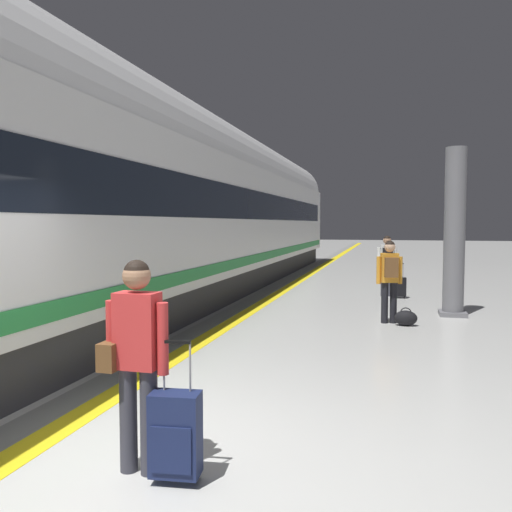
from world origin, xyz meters
TOP-DOWN VIEW (x-y plane):
  - ground_plane at (0.00, 0.00)m, footprint 120.00×120.00m
  - safety_line_strip at (-0.90, 10.00)m, footprint 0.36×80.00m
  - tactile_edge_band at (-1.21, 10.00)m, footprint 0.58×80.00m
  - high_speed_train at (-2.97, 6.75)m, footprint 2.94×36.29m
  - traveller_foreground at (0.24, -0.27)m, footprint 0.54×0.28m
  - rolling_suitcase_foreground at (0.61, -0.35)m, footprint 0.40×0.27m
  - passenger_near at (2.16, 6.74)m, footprint 0.50×0.37m
  - duffel_bag_near at (2.48, 6.54)m, footprint 0.44×0.26m
  - passenger_mid at (2.08, 10.73)m, footprint 0.51×0.34m
  - suitcase_mid at (2.39, 10.45)m, footprint 0.39×0.25m
  - platform_pillar at (3.49, 7.95)m, footprint 0.56×0.56m
  - waste_bin at (2.17, 12.55)m, footprint 0.46×0.46m

SIDE VIEW (x-z plane):
  - ground_plane at x=0.00m, z-range 0.00..0.00m
  - tactile_edge_band at x=-1.21m, z-range 0.00..0.01m
  - safety_line_strip at x=-0.90m, z-range 0.00..0.01m
  - duffel_bag_near at x=2.48m, z-range -0.03..0.33m
  - suitcase_mid at x=2.39m, z-range -0.17..0.78m
  - rolling_suitcase_foreground at x=0.61m, z-range -0.17..0.93m
  - waste_bin at x=2.17m, z-range 0.00..0.91m
  - passenger_near at x=2.16m, z-range 0.15..1.80m
  - passenger_mid at x=2.08m, z-range 0.15..1.81m
  - traveller_foreground at x=0.24m, z-range 0.13..1.84m
  - platform_pillar at x=3.49m, z-range -0.08..3.52m
  - high_speed_train at x=-2.97m, z-range 0.02..4.99m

